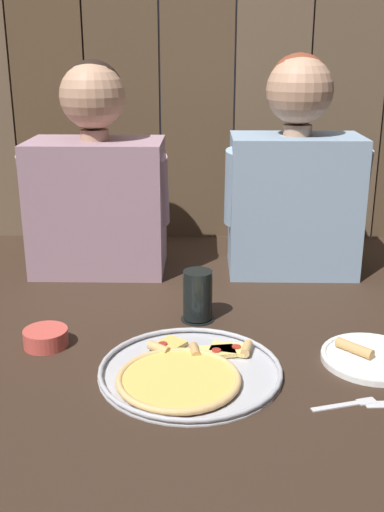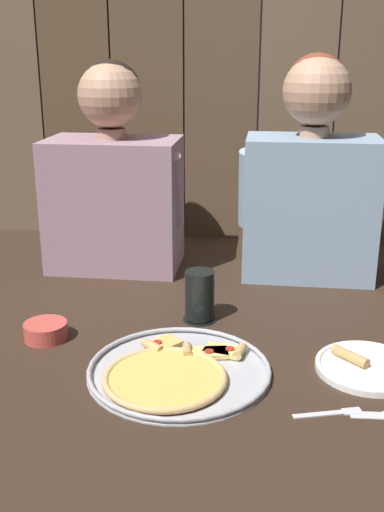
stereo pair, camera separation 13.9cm
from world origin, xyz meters
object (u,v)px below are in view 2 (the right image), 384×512
(pizza_tray, at_px, (174,372))
(dipping_bowl, at_px, (46,330))
(diner_right, at_px, (311,179))
(drinking_glass, at_px, (200,296))
(diner_left, at_px, (114,180))
(dinner_plate, at_px, (367,366))

(pizza_tray, relative_size, dipping_bowl, 3.81)
(pizza_tray, xyz_separation_m, dipping_bowl, (-0.32, 0.13, 0.01))
(dipping_bowl, distance_m, diner_right, 0.83)
(drinking_glass, distance_m, dipping_bowl, 0.37)
(pizza_tray, relative_size, diner_left, 0.62)
(drinking_glass, bearing_deg, dinner_plate, -28.83)
(dipping_bowl, height_order, diner_left, diner_left)
(dinner_plate, xyz_separation_m, diner_left, (-0.67, 0.56, 0.26))
(dipping_bowl, xyz_separation_m, diner_left, (0.04, 0.51, 0.24))
(pizza_tray, bearing_deg, dinner_plate, 10.37)
(diner_left, height_order, diner_right, diner_right)
(dinner_plate, xyz_separation_m, drinking_glass, (-0.37, 0.20, 0.05))
(drinking_glass, relative_size, diner_left, 0.21)
(dinner_plate, distance_m, dipping_bowl, 0.71)
(dinner_plate, distance_m, drinking_glass, 0.43)
(dinner_plate, bearing_deg, diner_left, 139.73)
(drinking_glass, bearing_deg, diner_right, 52.91)
(pizza_tray, xyz_separation_m, diner_right, (0.29, 0.64, 0.27))
(dinner_plate, height_order, drinking_glass, drinking_glass)
(drinking_glass, height_order, dipping_bowl, drinking_glass)
(pizza_tray, relative_size, dinner_plate, 1.76)
(pizza_tray, distance_m, diner_right, 0.75)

